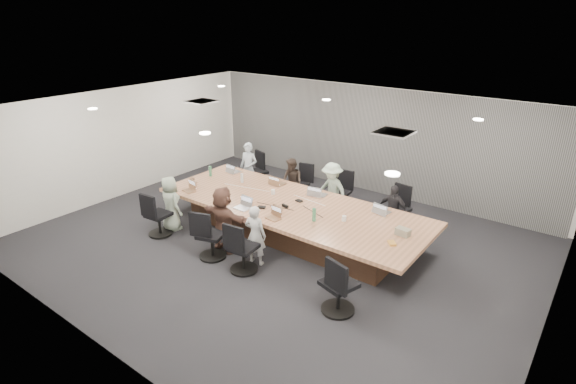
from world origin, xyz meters
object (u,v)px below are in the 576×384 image
Objects in this scene: laptop_4 at (189,191)px; canvas_bag at (403,232)px; laptop_0 at (234,171)px; laptop_3 at (382,211)px; person_4 at (171,203)px; chair_5 at (212,238)px; mug_brown at (193,180)px; laptop_2 at (319,194)px; chair_1 at (300,187)px; person_5 at (224,220)px; person_1 at (292,182)px; chair_4 at (159,218)px; person_3 at (392,210)px; stapler at (285,206)px; chair_2 at (339,196)px; bottle_clear at (242,178)px; person_2 at (332,190)px; laptop_5 at (242,208)px; laptop_6 at (273,218)px; snack_packet at (392,243)px; laptop_1 at (278,183)px; person_0 at (249,168)px; person_6 at (255,235)px; chair_7 at (339,288)px; bottle_green_right at (314,215)px; chair_0 at (257,175)px; conference_table at (291,218)px; chair_3 at (398,213)px; bottle_green_left at (210,171)px; chair_6 at (243,251)px.

canvas_bag is (4.81, 0.88, 0.06)m from laptop_4.
laptop_0 is 0.93× the size of laptop_3.
chair_5 is at bearing 177.20° from person_4.
laptop_2 is at bearing 22.56° from mug_brown.
person_5 is (0.29, -3.05, 0.33)m from chair_1.
chair_4 is at bearing -103.15° from person_1.
stapler is (-1.72, -1.56, 0.19)m from person_3.
canvas_bag is (2.31, -0.72, 0.06)m from laptop_2.
bottle_clear is (-1.91, -1.35, 0.43)m from chair_2.
laptop_5 is (-0.87, -2.15, 0.08)m from person_2.
laptop_6 is 1.62× the size of snack_packet.
laptop_1 is 1.03× the size of laptop_5.
laptop_4 is (0.09, -2.15, 0.06)m from person_0.
person_1 is 4.72× the size of canvas_bag.
person_6 is at bearing 145.45° from laptop_0.
bottle_green_right is at bearing 152.47° from chair_7.
person_4 is at bearing 109.95° from chair_0.
person_4 is (-1.34, -2.15, -0.13)m from laptop_1.
chair_4 is 0.97m from laptop_4.
laptop_0 reaches higher than conference_table.
chair_7 is 0.65× the size of person_2.
person_1 is 2.70m from person_3.
chair_2 is 0.43m from person_2.
person_0 is 2.87m from stapler.
chair_3 is 0.89× the size of chair_7.
bottle_green_left is (-1.97, 1.91, 0.45)m from chair_5.
laptop_1 and laptop_4 have the same top height.
laptop_4 is at bearing -111.37° from person_1.
mug_brown is at bearing -109.27° from person_0.
laptop_1 is at bearing -169.96° from person_3.
bottle_green_right is (0.66, -1.19, 0.12)m from laptop_2.
canvas_bag is (3.18, 0.88, 0.06)m from laptop_5.
person_1 reaches higher than chair_3.
person_0 reaches higher than laptop_3.
bottle_green_right reaches higher than laptop_3.
laptop_6 is at bearing -65.76° from stapler.
person_3 is at bearing 16.22° from bottle_clear.
laptop_6 is (2.46, 0.00, 0.00)m from laptop_4.
chair_1 is 2.31m from bottle_green_left.
laptop_2 is (2.59, 0.00, 0.00)m from laptop_0.
chair_1 is at bearing 101.80° from chair_6.
person_0 is at bearing -18.17° from laptop_2.
chair_4 is 0.66× the size of person_6.
person_4 is 2.53m from laptop_6.
chair_2 is 2.91× the size of laptop_6.
laptop_4 is 1.05× the size of laptop_6.
person_3 is at bearing 14.58° from bottle_green_left.
chair_5 is at bearing 130.04° from laptop_0.
chair_1 is at bearing 100.59° from person_1.
laptop_2 is 1.37m from bottle_green_right.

